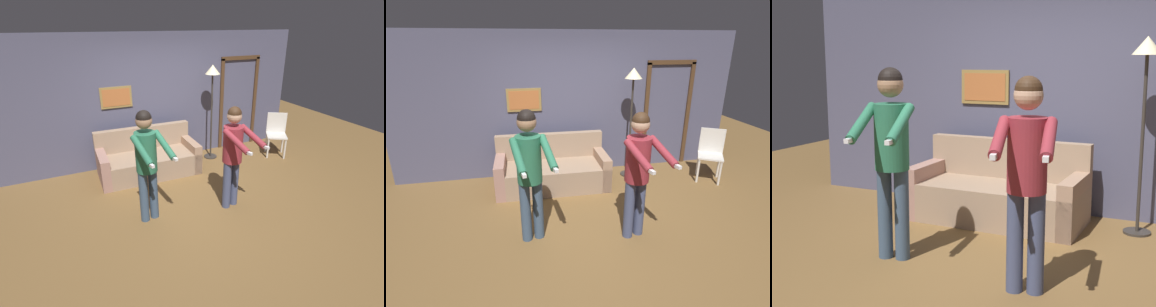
# 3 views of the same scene
# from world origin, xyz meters

# --- Properties ---
(ground_plane) EXTENTS (12.00, 12.00, 0.00)m
(ground_plane) POSITION_xyz_m (0.00, 0.00, 0.00)
(ground_plane) COLOR brown
(back_wall_assembly) EXTENTS (6.40, 0.10, 2.60)m
(back_wall_assembly) POSITION_xyz_m (0.02, 1.95, 1.30)
(back_wall_assembly) COLOR #4E4E67
(back_wall_assembly) RESTS_ON ground_plane
(couch) EXTENTS (1.92, 0.89, 0.87)m
(couch) POSITION_xyz_m (-0.44, 1.34, 0.28)
(couch) COLOR #9A7E65
(couch) RESTS_ON ground_plane
(torchiere_lamp) EXTENTS (0.30, 0.30, 1.99)m
(torchiere_lamp) POSITION_xyz_m (1.03, 1.50, 1.61)
(torchiere_lamp) COLOR #332D28
(torchiere_lamp) RESTS_ON ground_plane
(person_standing_left) EXTENTS (0.51, 0.71, 1.70)m
(person_standing_left) POSITION_xyz_m (-0.88, -0.14, 1.03)
(person_standing_left) COLOR #3A5069
(person_standing_left) RESTS_ON ground_plane
(person_standing_right) EXTENTS (0.52, 0.71, 1.65)m
(person_standing_right) POSITION_xyz_m (0.41, -0.34, 1.00)
(person_standing_right) COLOR #414A6C
(person_standing_right) RESTS_ON ground_plane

